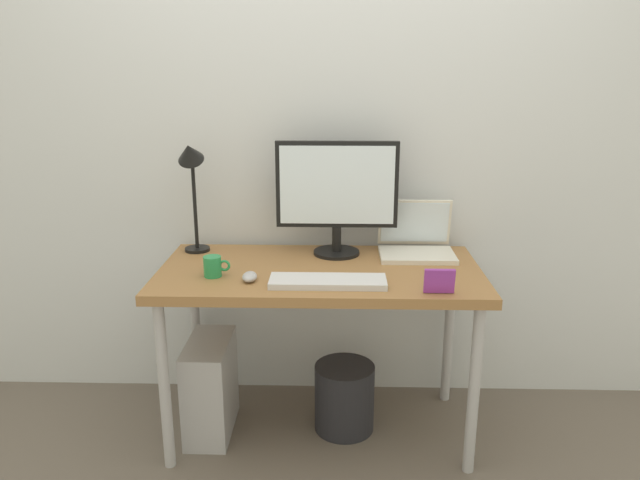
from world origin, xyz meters
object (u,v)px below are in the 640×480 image
object	(u,v)px
mouse	(250,277)
coffee_mug	(213,266)
monitor	(337,192)
laptop	(416,241)
keyboard	(328,281)
computer_tower	(210,387)
desk_lamp	(191,171)
wastebasket	(344,397)
desk	(320,285)
photo_frame	(439,281)

from	to	relation	value
mouse	coffee_mug	world-z (taller)	coffee_mug
monitor	laptop	size ratio (longest dim) A/B	1.62
keyboard	mouse	xyz separation A→B (m)	(-0.30, 0.03, 0.01)
computer_tower	mouse	bearing A→B (deg)	-33.91
laptop	keyboard	xyz separation A→B (m)	(-0.38, -0.40, -0.05)
monitor	desk_lamp	xyz separation A→B (m)	(-0.62, 0.00, 0.09)
wastebasket	desk_lamp	bearing A→B (deg)	164.47
mouse	computer_tower	xyz separation A→B (m)	(-0.21, 0.14, -0.56)
desk	coffee_mug	bearing A→B (deg)	-165.28
laptop	desk_lamp	world-z (taller)	desk_lamp
laptop	mouse	world-z (taller)	laptop
desk	desk_lamp	bearing A→B (deg)	160.41
computer_tower	desk_lamp	bearing A→B (deg)	110.49
keyboard	wastebasket	distance (m)	0.65
laptop	computer_tower	xyz separation A→B (m)	(-0.89, -0.23, -0.60)
photo_frame	computer_tower	world-z (taller)	photo_frame
desk_lamp	coffee_mug	size ratio (longest dim) A/B	4.83
monitor	laptop	world-z (taller)	monitor
desk_lamp	photo_frame	distance (m)	1.14
keyboard	mouse	distance (m)	0.30
photo_frame	wastebasket	size ratio (longest dim) A/B	0.37
laptop	mouse	size ratio (longest dim) A/B	3.56
keyboard	coffee_mug	world-z (taller)	coffee_mug
mouse	desk_lamp	bearing A→B (deg)	129.14
keyboard	computer_tower	xyz separation A→B (m)	(-0.51, 0.17, -0.55)
desk	keyboard	world-z (taller)	keyboard
monitor	photo_frame	distance (m)	0.64
photo_frame	desk	bearing A→B (deg)	148.32
coffee_mug	photo_frame	bearing A→B (deg)	-10.72
desk	wastebasket	distance (m)	0.54
monitor	computer_tower	bearing A→B (deg)	-158.48
desk_lamp	keyboard	xyz separation A→B (m)	(0.59, -0.39, -0.35)
laptop	desk_lamp	size ratio (longest dim) A/B	0.63
photo_frame	wastebasket	xyz separation A→B (m)	(-0.33, 0.28, -0.65)
desk	computer_tower	size ratio (longest dim) A/B	3.11
mouse	wastebasket	xyz separation A→B (m)	(0.37, 0.17, -0.62)
desk_lamp	coffee_mug	xyz separation A→B (m)	(0.14, -0.31, -0.32)
monitor	mouse	distance (m)	0.55
laptop	coffee_mug	world-z (taller)	laptop
keyboard	wastebasket	world-z (taller)	keyboard
desk	mouse	bearing A→B (deg)	-149.41
coffee_mug	wastebasket	world-z (taller)	coffee_mug
monitor	laptop	distance (m)	0.41
desk	laptop	distance (m)	0.48
wastebasket	coffee_mug	bearing A→B (deg)	-166.76
laptop	desk	bearing A→B (deg)	-152.95
desk	keyboard	bearing A→B (deg)	-79.57
keyboard	photo_frame	size ratio (longest dim) A/B	4.00
laptop	coffee_mug	size ratio (longest dim) A/B	3.04
mouse	wastebasket	distance (m)	0.74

